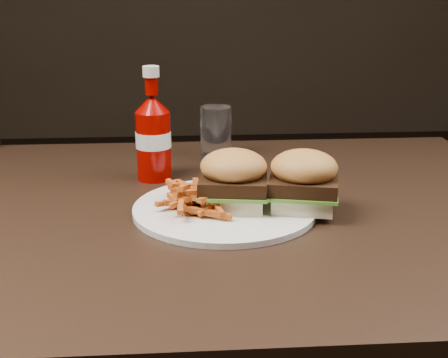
{
  "coord_description": "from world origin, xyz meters",
  "views": [
    {
      "loc": [
        0.02,
        -0.92,
        1.09
      ],
      "look_at": [
        0.08,
        -0.02,
        0.8
      ],
      "focal_mm": 50.0,
      "sensor_mm": 36.0,
      "label": 1
    }
  ],
  "objects": [
    {
      "name": "ketchup_bottle",
      "position": [
        -0.03,
        0.14,
        0.81
      ],
      "size": [
        0.07,
        0.07,
        0.12
      ],
      "primitive_type": "cylinder",
      "rotation": [
        0.0,
        0.0,
        -0.13
      ],
      "color": "#860300",
      "rests_on": "dining_table"
    },
    {
      "name": "dining_table",
      "position": [
        0.0,
        0.0,
        0.73
      ],
      "size": [
        1.2,
        0.8,
        0.04
      ],
      "primitive_type": "cube",
      "color": "black",
      "rests_on": "ground"
    },
    {
      "name": "sandwich_half_a",
      "position": [
        0.09,
        -0.03,
        0.77
      ],
      "size": [
        0.1,
        0.1,
        0.02
      ],
      "primitive_type": "cube",
      "rotation": [
        0.0,
        0.0,
        -0.14
      ],
      "color": "#F2EBBB",
      "rests_on": "plate"
    },
    {
      "name": "fries_pile",
      "position": [
        0.03,
        -0.04,
        0.78
      ],
      "size": [
        0.11,
        0.11,
        0.04
      ],
      "primitive_type": null,
      "rotation": [
        0.0,
        0.0,
        -0.07
      ],
      "color": "#B37225",
      "rests_on": "plate"
    },
    {
      "name": "tumbler",
      "position": [
        0.09,
        0.27,
        0.81
      ],
      "size": [
        0.07,
        0.07,
        0.09
      ],
      "primitive_type": "cylinder",
      "rotation": [
        0.0,
        0.0,
        -0.1
      ],
      "color": "white",
      "rests_on": "dining_table"
    },
    {
      "name": "sandwich_half_b",
      "position": [
        0.2,
        -0.05,
        0.77
      ],
      "size": [
        0.11,
        0.1,
        0.02
      ],
      "primitive_type": "cube",
      "rotation": [
        0.0,
        0.0,
        -0.23
      ],
      "color": "#F9E0C2",
      "rests_on": "plate"
    },
    {
      "name": "plate",
      "position": [
        0.08,
        -0.03,
        0.76
      ],
      "size": [
        0.28,
        0.28,
        0.01
      ],
      "primitive_type": "cylinder",
      "color": "white",
      "rests_on": "dining_table"
    }
  ]
}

